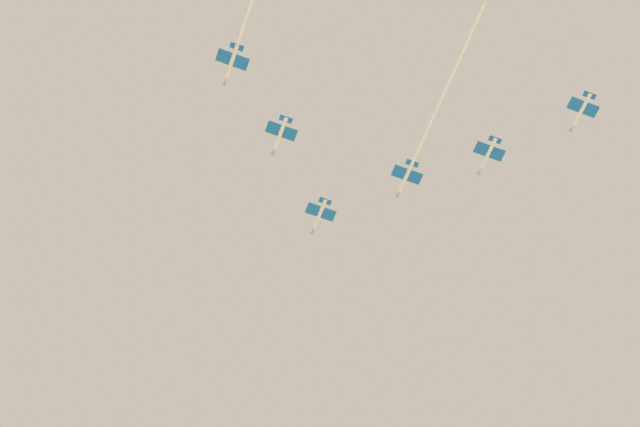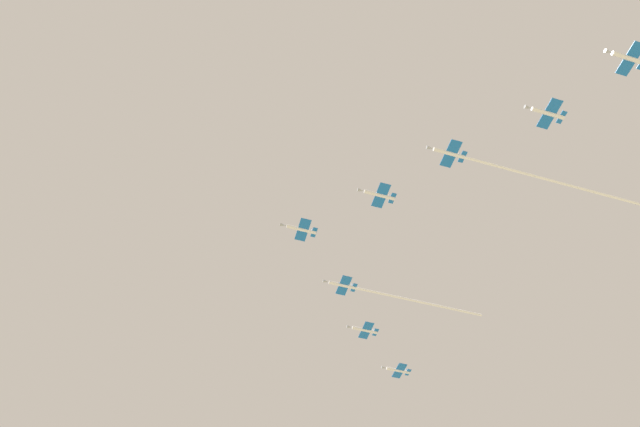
{
  "view_description": "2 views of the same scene",
  "coord_description": "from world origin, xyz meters",
  "views": [
    {
      "loc": [
        -100.18,
        18.91,
        2.65
      ],
      "look_at": [
        -5.91,
        -14.98,
        209.09
      ],
      "focal_mm": 47.16,
      "sensor_mm": 36.0,
      "label": 1
    },
    {
      "loc": [
        11.27,
        69.39,
        87.59
      ],
      "look_at": [
        -11.18,
        -13.0,
        216.93
      ],
      "focal_mm": 27.87,
      "sensor_mm": 36.0,
      "label": 2
    }
  ],
  "objects": [
    {
      "name": "jet_starboard_inner",
      "position": [
        -39.76,
        -33.16,
        209.11
      ],
      "size": [
        56.09,
        8.12,
        2.38
      ],
      "rotation": [
        0.0,
        0.0,
        4.72
      ],
      "color": "white"
    },
    {
      "name": "jet_port_inner",
      "position": [
        -24.31,
        2.61,
        209.08
      ],
      "size": [
        11.29,
        8.12,
        2.38
      ],
      "rotation": [
        0.0,
        0.0,
        4.72
      ],
      "color": "white"
    },
    {
      "name": "jet_starboard_outer",
      "position": [
        -37.43,
        -50.94,
        209.26
      ],
      "size": [
        11.29,
        8.12,
        2.38
      ],
      "rotation": [
        0.0,
        0.0,
        4.72
      ],
      "color": "white"
    },
    {
      "name": "jet_lead",
      "position": [
        -5.66,
        -14.98,
        209.1
      ],
      "size": [
        11.29,
        8.12,
        2.38
      ],
      "rotation": [
        0.0,
        0.0,
        4.72
      ],
      "color": "white"
    },
    {
      "name": "jet_port_trail",
      "position": [
        -56.53,
        -68.95,
        210.17
      ],
      "size": [
        11.29,
        8.12,
        2.38
      ],
      "rotation": [
        0.0,
        0.0,
        4.72
      ],
      "color": "white"
    }
  ]
}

